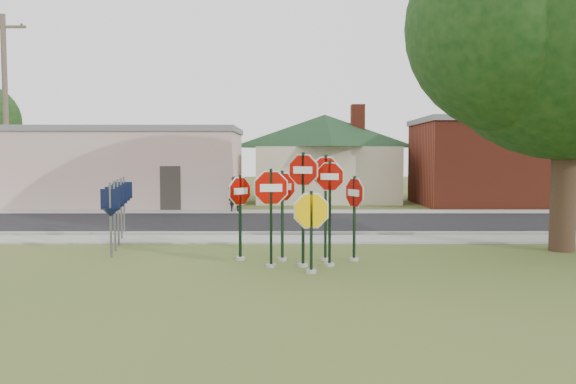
{
  "coord_description": "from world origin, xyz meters",
  "views": [
    {
      "loc": [
        -0.34,
        -12.29,
        2.71
      ],
      "look_at": [
        -0.3,
        2.0,
        1.78
      ],
      "focal_mm": 35.0,
      "sensor_mm": 36.0,
      "label": 1
    }
  ],
  "objects_px": {
    "oak_tree": "(569,16)",
    "pedestrian": "(234,194)",
    "stop_sign_center": "(303,192)",
    "utility_pole_near": "(6,109)",
    "stop_sign_yellow": "(311,222)",
    "stop_sign_left": "(271,203)"
  },
  "relations": [
    {
      "from": "pedestrian",
      "to": "stop_sign_center",
      "type": "bearing_deg",
      "value": 103.75
    },
    {
      "from": "stop_sign_center",
      "to": "oak_tree",
      "type": "height_order",
      "value": "oak_tree"
    },
    {
      "from": "stop_sign_center",
      "to": "stop_sign_yellow",
      "type": "distance_m",
      "value": 0.99
    },
    {
      "from": "stop_sign_center",
      "to": "stop_sign_left",
      "type": "xyz_separation_m",
      "value": [
        -0.78,
        -0.08,
        -0.26
      ]
    },
    {
      "from": "stop_sign_center",
      "to": "stop_sign_yellow",
      "type": "height_order",
      "value": "stop_sign_center"
    },
    {
      "from": "stop_sign_center",
      "to": "stop_sign_left",
      "type": "bearing_deg",
      "value": -174.48
    },
    {
      "from": "utility_pole_near",
      "to": "pedestrian",
      "type": "distance_m",
      "value": 11.95
    },
    {
      "from": "pedestrian",
      "to": "utility_pole_near",
      "type": "bearing_deg",
      "value": -3.5
    },
    {
      "from": "stop_sign_left",
      "to": "utility_pole_near",
      "type": "bearing_deg",
      "value": 133.42
    },
    {
      "from": "stop_sign_yellow",
      "to": "stop_sign_left",
      "type": "bearing_deg",
      "value": 144.92
    },
    {
      "from": "oak_tree",
      "to": "pedestrian",
      "type": "relative_size",
      "value": 6.97
    },
    {
      "from": "stop_sign_yellow",
      "to": "utility_pole_near",
      "type": "bearing_deg",
      "value": 134.06
    },
    {
      "from": "stop_sign_left",
      "to": "pedestrian",
      "type": "xyz_separation_m",
      "value": [
        -2.1,
        13.1,
        -0.67
      ]
    },
    {
      "from": "stop_sign_left",
      "to": "oak_tree",
      "type": "distance_m",
      "value": 9.89
    },
    {
      "from": "stop_sign_left",
      "to": "stop_sign_center",
      "type": "bearing_deg",
      "value": 5.52
    },
    {
      "from": "oak_tree",
      "to": "pedestrian",
      "type": "bearing_deg",
      "value": 133.77
    },
    {
      "from": "stop_sign_left",
      "to": "oak_tree",
      "type": "relative_size",
      "value": 0.22
    },
    {
      "from": "stop_sign_left",
      "to": "pedestrian",
      "type": "relative_size",
      "value": 1.51
    },
    {
      "from": "stop_sign_center",
      "to": "oak_tree",
      "type": "bearing_deg",
      "value": 16.99
    },
    {
      "from": "stop_sign_center",
      "to": "oak_tree",
      "type": "distance_m",
      "value": 9.1
    },
    {
      "from": "stop_sign_center",
      "to": "utility_pole_near",
      "type": "height_order",
      "value": "utility_pole_near"
    },
    {
      "from": "pedestrian",
      "to": "oak_tree",
      "type": "bearing_deg",
      "value": 135.08
    }
  ]
}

